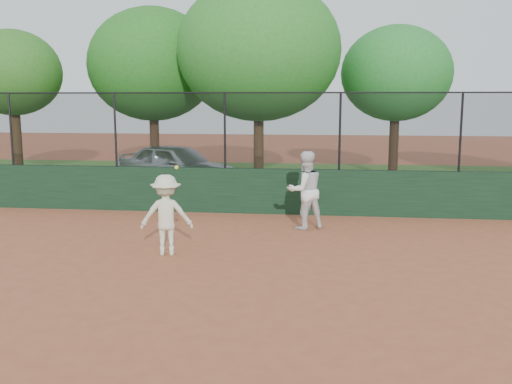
# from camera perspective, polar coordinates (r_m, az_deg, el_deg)

# --- Properties ---
(ground) EXTENTS (80.00, 80.00, 0.00)m
(ground) POSITION_cam_1_polar(r_m,az_deg,el_deg) (9.59, -6.46, -9.13)
(ground) COLOR #AC5637
(ground) RESTS_ON ground
(back_wall) EXTENTS (26.00, 0.20, 1.20)m
(back_wall) POSITION_cam_1_polar(r_m,az_deg,el_deg) (15.19, -1.22, 0.13)
(back_wall) COLOR #17331E
(back_wall) RESTS_ON ground
(grass_strip) EXTENTS (36.00, 12.00, 0.01)m
(grass_strip) POSITION_cam_1_polar(r_m,az_deg,el_deg) (21.17, 1.13, 1.10)
(grass_strip) COLOR #2C541A
(grass_strip) RESTS_ON ground
(parked_car) EXTENTS (4.78, 3.63, 1.52)m
(parked_car) POSITION_cam_1_polar(r_m,az_deg,el_deg) (19.73, -7.99, 2.62)
(parked_car) COLOR #AEB4B8
(parked_car) RESTS_ON ground
(player_second) EXTENTS (1.11, 1.02, 1.83)m
(player_second) POSITION_cam_1_polar(r_m,az_deg,el_deg) (13.35, 4.94, 0.18)
(player_second) COLOR white
(player_second) RESTS_ON ground
(player_main) EXTENTS (1.11, 0.78, 1.80)m
(player_main) POSITION_cam_1_polar(r_m,az_deg,el_deg) (11.24, -8.95, -2.27)
(player_main) COLOR beige
(player_main) RESTS_ON ground
(fence_assembly) EXTENTS (26.00, 0.06, 2.00)m
(fence_assembly) POSITION_cam_1_polar(r_m,az_deg,el_deg) (15.02, -1.35, 6.30)
(fence_assembly) COLOR black
(fence_assembly) RESTS_ON back_wall
(tree_0) EXTENTS (3.61, 3.28, 5.53)m
(tree_0) POSITION_cam_1_polar(r_m,az_deg,el_deg) (23.09, -23.18, 10.86)
(tree_0) COLOR #49311A
(tree_0) RESTS_ON ground
(tree_1) EXTENTS (4.98, 4.52, 6.47)m
(tree_1) POSITION_cam_1_polar(r_m,az_deg,el_deg) (22.66, -10.32, 12.42)
(tree_1) COLOR #462C18
(tree_1) RESTS_ON ground
(tree_2) EXTENTS (5.66, 5.15, 7.12)m
(tree_2) POSITION_cam_1_polar(r_m,az_deg,el_deg) (20.20, 0.28, 13.99)
(tree_2) COLOR #4D331B
(tree_2) RESTS_ON ground
(tree_3) EXTENTS (4.09, 3.72, 5.72)m
(tree_3) POSITION_cam_1_polar(r_m,az_deg,el_deg) (22.15, 13.86, 11.40)
(tree_3) COLOR #3A2213
(tree_3) RESTS_ON ground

